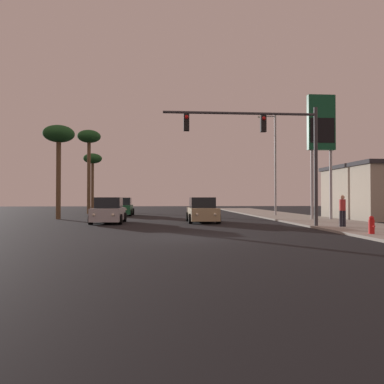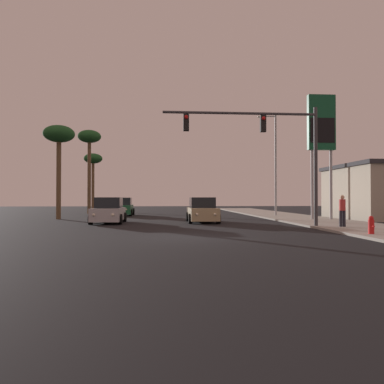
# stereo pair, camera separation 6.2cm
# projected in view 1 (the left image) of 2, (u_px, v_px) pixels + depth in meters

# --- Properties ---
(ground_plane) EXTENTS (120.00, 120.00, 0.00)m
(ground_plane) POSITION_uv_depth(u_px,v_px,m) (188.00, 237.00, 15.64)
(ground_plane) COLOR black
(sidewalk_right) EXTENTS (5.00, 60.00, 0.12)m
(sidewalk_right) POSITION_uv_depth(u_px,v_px,m) (313.00, 220.00, 26.33)
(sidewalk_right) COLOR #9E998E
(sidewalk_right) RESTS_ON ground
(car_green) EXTENTS (2.04, 4.33, 1.68)m
(car_green) POSITION_uv_depth(u_px,v_px,m) (122.00, 207.00, 35.07)
(car_green) COLOR #195933
(car_green) RESTS_ON ground
(car_tan) EXTENTS (2.04, 4.32, 1.68)m
(car_tan) POSITION_uv_depth(u_px,v_px,m) (202.00, 211.00, 25.20)
(car_tan) COLOR tan
(car_tan) RESTS_ON ground
(car_silver) EXTENTS (2.04, 4.32, 1.68)m
(car_silver) POSITION_uv_depth(u_px,v_px,m) (109.00, 211.00, 24.43)
(car_silver) COLOR #B7B7BC
(car_silver) RESTS_ON ground
(traffic_light_mast) EXTENTS (8.47, 0.36, 6.50)m
(traffic_light_mast) POSITION_uv_depth(u_px,v_px,m) (271.00, 140.00, 20.30)
(traffic_light_mast) COLOR #38383D
(traffic_light_mast) RESTS_ON sidewalk_right
(street_lamp) EXTENTS (1.74, 0.24, 9.00)m
(street_lamp) POSITION_uv_depth(u_px,v_px,m) (274.00, 159.00, 33.49)
(street_lamp) COLOR #99999E
(street_lamp) RESTS_ON sidewalk_right
(gas_station_sign) EXTENTS (2.00, 0.42, 9.00)m
(gas_station_sign) POSITION_uv_depth(u_px,v_px,m) (321.00, 129.00, 27.10)
(gas_station_sign) COLOR #99999E
(gas_station_sign) RESTS_ON sidewalk_right
(fire_hydrant) EXTENTS (0.24, 0.34, 0.76)m
(fire_hydrant) POSITION_uv_depth(u_px,v_px,m) (372.00, 225.00, 15.80)
(fire_hydrant) COLOR red
(fire_hydrant) RESTS_ON sidewalk_right
(pedestrian_on_sidewalk) EXTENTS (0.34, 0.32, 1.67)m
(pedestrian_on_sidewalk) POSITION_uv_depth(u_px,v_px,m) (343.00, 209.00, 19.81)
(pedestrian_on_sidewalk) COLOR #23232D
(pedestrian_on_sidewalk) RESTS_ON sidewalk_right
(palm_tree_mid) EXTENTS (2.40, 2.40, 8.75)m
(palm_tree_mid) POSITION_uv_depth(u_px,v_px,m) (89.00, 141.00, 39.02)
(palm_tree_mid) COLOR brown
(palm_tree_mid) RESTS_ON ground
(palm_tree_near) EXTENTS (2.40, 2.40, 7.29)m
(palm_tree_near) POSITION_uv_depth(u_px,v_px,m) (59.00, 138.00, 29.01)
(palm_tree_near) COLOR brown
(palm_tree_near) RESTS_ON ground
(palm_tree_far) EXTENTS (2.40, 2.40, 7.48)m
(palm_tree_far) POSITION_uv_depth(u_px,v_px,m) (93.00, 161.00, 48.86)
(palm_tree_far) COLOR brown
(palm_tree_far) RESTS_ON ground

